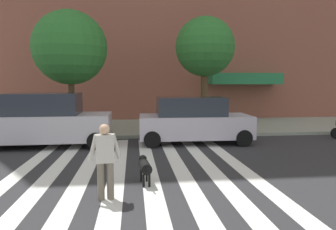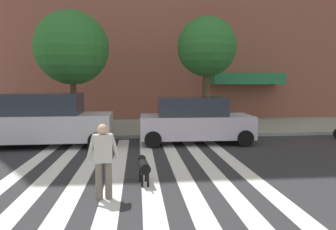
# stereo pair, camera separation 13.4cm
# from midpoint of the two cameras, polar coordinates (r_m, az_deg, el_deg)

# --- Properties ---
(ground_plane) EXTENTS (160.00, 160.00, 0.00)m
(ground_plane) POSITION_cam_midpoint_polar(r_m,az_deg,el_deg) (7.90, -17.39, -12.71)
(ground_plane) COLOR #2B2B2D
(sidewalk_far) EXTENTS (80.00, 6.00, 0.15)m
(sidewalk_far) POSITION_cam_midpoint_polar(r_m,az_deg,el_deg) (16.85, -11.50, -2.35)
(sidewalk_far) COLOR gray
(sidewalk_far) RESTS_ON ground_plane
(crosswalk_stripes) EXTENTS (6.75, 11.92, 0.01)m
(crosswalk_stripes) POSITION_cam_midpoint_polar(r_m,az_deg,el_deg) (7.76, -6.97, -12.78)
(crosswalk_stripes) COLOR silver
(crosswalk_stripes) RESTS_ON ground_plane
(parked_car_behind_first) EXTENTS (4.78, 2.05, 2.09)m
(parked_car_behind_first) POSITION_cam_midpoint_polar(r_m,az_deg,el_deg) (12.95, -21.86, -1.01)
(parked_car_behind_first) COLOR #BDB7C1
(parked_car_behind_first) RESTS_ON ground_plane
(parked_car_third_in_line) EXTENTS (4.63, 2.10, 1.90)m
(parked_car_third_in_line) POSITION_cam_midpoint_polar(r_m,az_deg,el_deg) (12.73, 4.49, -1.05)
(parked_car_third_in_line) COLOR #BEB5C5
(parked_car_third_in_line) RESTS_ON ground_plane
(street_tree_nearest) EXTENTS (3.43, 3.43, 5.69)m
(street_tree_nearest) POSITION_cam_midpoint_polar(r_m,az_deg,el_deg) (15.24, -18.06, 11.81)
(street_tree_nearest) COLOR #4C3823
(street_tree_nearest) RESTS_ON sidewalk_far
(street_tree_middle) EXTENTS (3.01, 3.01, 5.66)m
(street_tree_middle) POSITION_cam_midpoint_polar(r_m,az_deg,el_deg) (15.91, 6.66, 12.40)
(street_tree_middle) COLOR #4C3823
(street_tree_middle) RESTS_ON sidewalk_far
(pedestrian_dog_walker) EXTENTS (0.71, 0.28, 1.64)m
(pedestrian_dog_walker) POSITION_cam_midpoint_polar(r_m,az_deg,el_deg) (6.69, -12.23, -7.73)
(pedestrian_dog_walker) COLOR #6B6051
(pedestrian_dog_walker) RESTS_ON ground_plane
(dog_on_leash) EXTENTS (0.32, 1.01, 0.65)m
(dog_on_leash) POSITION_cam_midpoint_polar(r_m,az_deg,el_deg) (7.69, -4.86, -9.51)
(dog_on_leash) COLOR black
(dog_on_leash) RESTS_ON ground_plane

